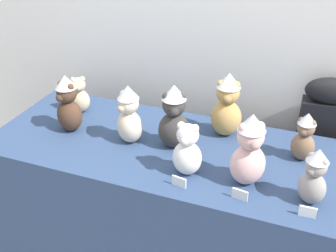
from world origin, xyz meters
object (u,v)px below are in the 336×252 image
at_px(teddy_bear_ash, 314,177).
at_px(teddy_bear_snow, 187,151).
at_px(teddy_bear_charcoal, 174,118).
at_px(teddy_bear_blush, 249,151).
at_px(teddy_bear_sand, 80,96).
at_px(teddy_bear_mocha, 304,137).
at_px(instrument_case, 317,158).
at_px(display_table, 168,202).
at_px(teddy_bear_honey, 227,106).
at_px(teddy_bear_cocoa, 68,104).
at_px(teddy_bear_cream, 129,115).

height_order(teddy_bear_ash, teddy_bear_snow, teddy_bear_snow).
bearing_deg(teddy_bear_charcoal, teddy_bear_blush, -44.27).
bearing_deg(teddy_bear_sand, teddy_bear_mocha, -31.57).
relative_size(instrument_case, teddy_bear_charcoal, 2.99).
height_order(display_table, teddy_bear_honey, teddy_bear_honey).
bearing_deg(instrument_case, teddy_bear_charcoal, -149.87).
bearing_deg(teddy_bear_charcoal, instrument_case, 13.03).
height_order(teddy_bear_mocha, teddy_bear_cocoa, teddy_bear_cocoa).
height_order(display_table, teddy_bear_ash, teddy_bear_ash).
bearing_deg(teddy_bear_charcoal, teddy_bear_mocha, -11.48).
bearing_deg(teddy_bear_sand, teddy_bear_charcoal, -43.55).
bearing_deg(teddy_bear_snow, instrument_case, 51.22).
bearing_deg(teddy_bear_blush, teddy_bear_mocha, 21.46).
height_order(display_table, teddy_bear_mocha, teddy_bear_mocha).
height_order(teddy_bear_honey, teddy_bear_cocoa, teddy_bear_honey).
xyz_separation_m(instrument_case, teddy_bear_mocha, (-0.09, -0.39, 0.35)).
distance_m(teddy_bear_charcoal, teddy_bear_mocha, 0.64).
distance_m(teddy_bear_cream, teddy_bear_charcoal, 0.23).
bearing_deg(display_table, teddy_bear_charcoal, 19.62).
height_order(teddy_bear_cream, teddy_bear_cocoa, teddy_bear_cocoa).
xyz_separation_m(instrument_case, teddy_bear_blush, (-0.31, -0.67, 0.40)).
bearing_deg(teddy_bear_honey, teddy_bear_ash, -50.50).
relative_size(teddy_bear_cream, teddy_bear_blush, 0.91).
bearing_deg(teddy_bear_mocha, teddy_bear_snow, -134.11).
height_order(teddy_bear_ash, teddy_bear_charcoal, teddy_bear_charcoal).
xyz_separation_m(teddy_bear_sand, teddy_bear_mocha, (1.27, -0.05, 0.02)).
height_order(display_table, instrument_case, instrument_case).
bearing_deg(teddy_bear_snow, teddy_bear_ash, 0.12).
bearing_deg(display_table, instrument_case, 34.56).
relative_size(instrument_case, teddy_bear_cream, 3.24).
xyz_separation_m(teddy_bear_charcoal, teddy_bear_snow, (0.14, -0.20, -0.04)).
distance_m(teddy_bear_honey, teddy_bear_snow, 0.42).
height_order(teddy_bear_mocha, teddy_bear_snow, teddy_bear_snow).
relative_size(teddy_bear_cream, teddy_bear_snow, 1.19).
distance_m(teddy_bear_sand, teddy_bear_cocoa, 0.22).
height_order(teddy_bear_mocha, teddy_bear_honey, teddy_bear_honey).
xyz_separation_m(teddy_bear_ash, teddy_bear_mocha, (-0.07, 0.32, -0.01)).
relative_size(teddy_bear_cream, teddy_bear_cocoa, 0.99).
bearing_deg(teddy_bear_snow, teddy_bear_cocoa, 169.06).
bearing_deg(teddy_bear_cocoa, teddy_bear_snow, 4.37).
height_order(instrument_case, teddy_bear_honey, teddy_bear_honey).
bearing_deg(teddy_bear_blush, teddy_bear_cream, 136.68).
relative_size(teddy_bear_sand, teddy_bear_cocoa, 0.69).
relative_size(display_table, instrument_case, 1.82).
bearing_deg(instrument_case, teddy_bear_mocha, -108.65).
height_order(teddy_bear_sand, teddy_bear_blush, teddy_bear_blush).
relative_size(teddy_bear_cream, teddy_bear_mocha, 1.26).
distance_m(teddy_bear_ash, teddy_bear_cocoa, 1.28).
xyz_separation_m(instrument_case, teddy_bear_cream, (-0.95, -0.54, 0.38)).
bearing_deg(teddy_bear_snow, teddy_bear_honey, 79.67).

